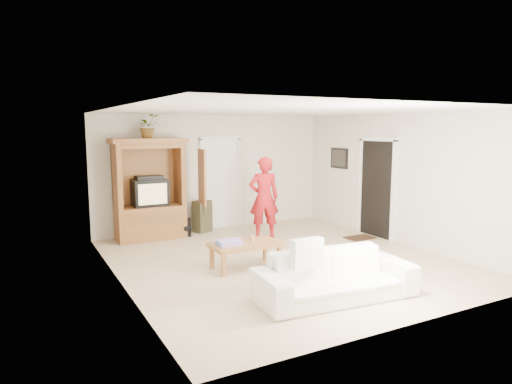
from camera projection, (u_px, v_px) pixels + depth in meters
floor at (281, 260)px, 8.02m from camera, size 6.00×6.00×0.00m
ceiling at (283, 110)px, 7.66m from camera, size 6.00×6.00×0.00m
wall_back at (214, 172)px, 10.46m from camera, size 5.50×0.00×5.50m
wall_front at (418, 217)px, 5.22m from camera, size 5.50×0.00×5.50m
wall_left at (119, 198)px, 6.56m from camera, size 0.00×6.00×6.00m
wall_right at (399, 179)px, 9.13m from camera, size 0.00×6.00×6.00m
armoire at (151, 196)px, 9.49m from camera, size 1.82×1.14×2.10m
door_back at (221, 184)px, 10.55m from camera, size 0.85×0.05×2.04m
doorway_right at (377, 189)px, 9.68m from camera, size 0.05×0.90×2.04m
framed_picture at (339, 158)px, 10.73m from camera, size 0.03×0.60×0.48m
doormat at (360, 238)px, 9.62m from camera, size 0.60×0.40×0.02m
plant at (148, 126)px, 9.25m from camera, size 0.52×0.48×0.48m
man at (264, 198)px, 9.50m from camera, size 0.73×0.59×1.72m
sofa at (335, 276)px, 6.18m from camera, size 2.26×1.06×0.64m
coffee_table at (246, 246)px, 7.52m from camera, size 1.16×0.64×0.43m
towel at (229, 242)px, 7.37m from camera, size 0.39×0.30×0.08m
candle at (253, 238)px, 7.63m from camera, size 0.08×0.08×0.10m
backpack_black at (184, 228)px, 9.76m from camera, size 0.35×0.27×0.37m
backpack_olive at (202, 216)px, 10.16m from camera, size 0.45×0.39×0.71m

